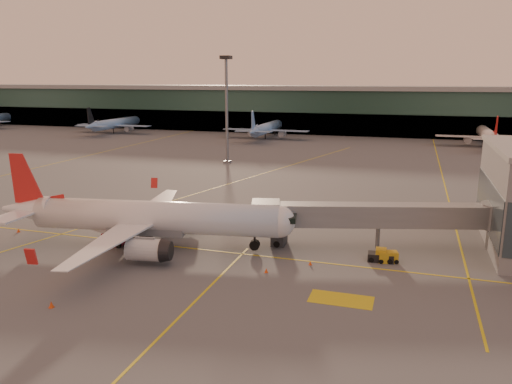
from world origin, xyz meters
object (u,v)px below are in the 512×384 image
(main_airplane, at_px, (146,218))
(gpu_cart, at_px, (388,257))
(pushback_tug, at_px, (381,256))
(catering_truck, at_px, (114,226))

(main_airplane, distance_m, gpu_cart, 29.14)
(gpu_cart, bearing_deg, pushback_tug, 158.80)
(main_airplane, height_order, gpu_cart, main_airplane)
(main_airplane, height_order, pushback_tug, main_airplane)
(catering_truck, relative_size, pushback_tug, 1.85)
(main_airplane, xyz_separation_m, gpu_cart, (28.77, 3.40, -3.05))
(catering_truck, height_order, gpu_cart, catering_truck)
(main_airplane, relative_size, pushback_tug, 12.59)
(gpu_cart, distance_m, pushback_tug, 0.79)
(main_airplane, distance_m, pushback_tug, 28.37)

